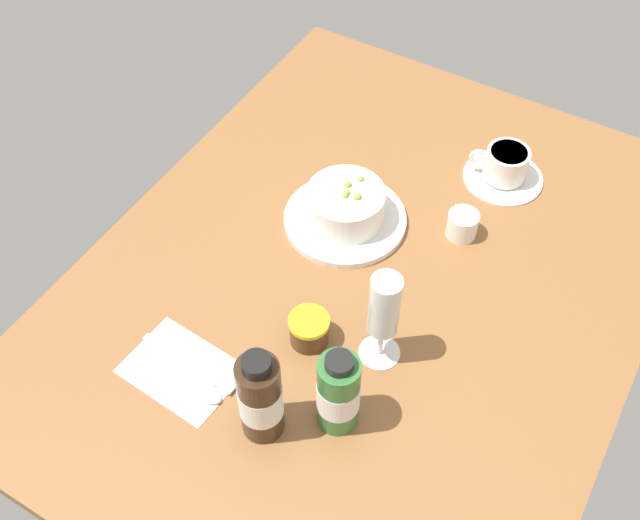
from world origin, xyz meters
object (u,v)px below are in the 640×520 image
(coffee_cup, at_px, (505,167))
(cutlery_setting, at_px, (184,371))
(sauce_bottle_green, at_px, (338,393))
(wine_glass, at_px, (384,310))
(sauce_bottle_brown, at_px, (260,397))
(porridge_bowl, at_px, (345,208))
(creamer_jug, at_px, (462,224))
(jam_jar, at_px, (309,330))

(coffee_cup, bearing_deg, cutlery_setting, -22.07)
(sauce_bottle_green, bearing_deg, wine_glass, 179.69)
(coffee_cup, distance_m, sauce_bottle_brown, 0.63)
(porridge_bowl, height_order, coffee_cup, porridge_bowl)
(sauce_bottle_brown, bearing_deg, coffee_cup, 170.72)
(coffee_cup, relative_size, sauce_bottle_green, 0.93)
(creamer_jug, bearing_deg, coffee_cup, 176.00)
(cutlery_setting, bearing_deg, creamer_jug, 152.40)
(jam_jar, bearing_deg, sauce_bottle_green, 47.67)
(coffee_cup, xyz_separation_m, creamer_jug, (0.16, -0.01, -0.00))
(coffee_cup, xyz_separation_m, wine_glass, (0.43, -0.02, 0.08))
(coffee_cup, relative_size, wine_glass, 0.82)
(wine_glass, bearing_deg, cutlery_setting, -52.80)
(cutlery_setting, relative_size, creamer_jug, 2.87)
(wine_glass, bearing_deg, jam_jar, -72.48)
(porridge_bowl, xyz_separation_m, cutlery_setting, (0.37, -0.06, -0.03))
(cutlery_setting, distance_m, coffee_cup, 0.65)
(creamer_jug, distance_m, sauce_bottle_brown, 0.47)
(coffee_cup, xyz_separation_m, sauce_bottle_brown, (0.62, -0.10, 0.05))
(wine_glass, distance_m, sauce_bottle_brown, 0.21)
(porridge_bowl, bearing_deg, jam_jar, 16.72)
(sauce_bottle_brown, bearing_deg, wine_glass, 155.82)
(sauce_bottle_brown, bearing_deg, porridge_bowl, -167.14)
(coffee_cup, xyz_separation_m, sauce_bottle_green, (0.56, -0.02, 0.04))
(sauce_bottle_brown, bearing_deg, sauce_bottle_green, 126.71)
(cutlery_setting, distance_m, sauce_bottle_brown, 0.16)
(jam_jar, bearing_deg, sauce_bottle_brown, 6.76)
(cutlery_setting, bearing_deg, wine_glass, 127.20)
(coffee_cup, relative_size, creamer_jug, 2.36)
(creamer_jug, bearing_deg, sauce_bottle_brown, -11.04)
(wine_glass, relative_size, sauce_bottle_green, 1.14)
(coffee_cup, bearing_deg, sauce_bottle_brown, -9.28)
(cutlery_setting, distance_m, sauce_bottle_green, 0.24)
(creamer_jug, distance_m, wine_glass, 0.29)
(porridge_bowl, height_order, sauce_bottle_green, sauce_bottle_green)
(cutlery_setting, relative_size, sauce_bottle_brown, 1.02)
(cutlery_setting, xyz_separation_m, creamer_jug, (-0.45, 0.23, 0.02))
(jam_jar, bearing_deg, coffee_cup, 165.63)
(porridge_bowl, xyz_separation_m, jam_jar, (0.23, 0.07, -0.01))
(coffee_cup, distance_m, sauce_bottle_green, 0.56)
(creamer_jug, xyz_separation_m, sauce_bottle_green, (0.40, -0.01, 0.05))
(jam_jar, bearing_deg, wine_glass, 107.52)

